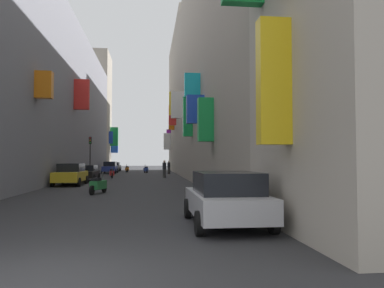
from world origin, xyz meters
TOP-DOWN VIEW (x-y plane):
  - ground_plane at (0.00, 30.00)m, footprint 140.00×140.00m
  - building_left_near at (-8.00, 26.31)m, footprint 7.29×52.61m
  - building_left_mid_b at (-7.98, 56.35)m, footprint 7.30×7.32m
  - building_right_mid_a at (7.99, 21.75)m, footprint 7.32×30.71m
  - building_right_mid_b at (7.99, 48.55)m, footprint 7.16×22.89m
  - parked_car_silver at (3.77, 4.48)m, footprint 2.02×4.11m
  - parked_car_black at (-3.67, 26.52)m, footprint 1.90×4.42m
  - parked_car_blue at (-3.51, 43.80)m, footprint 1.85×4.29m
  - parked_car_grey at (-3.84, 52.44)m, footprint 2.02×4.09m
  - parked_car_yellow at (-3.88, 21.41)m, footprint 1.88×4.38m
  - scooter_green at (-1.05, 14.56)m, footprint 0.77×1.93m
  - scooter_red at (-2.06, 31.64)m, footprint 0.62×1.93m
  - scooter_blue at (1.14, 44.39)m, footprint 0.68×1.92m
  - scooter_orange at (-1.54, 47.60)m, footprint 0.63×1.99m
  - pedestrian_crossing at (4.03, 40.97)m, footprint 0.48×0.48m
  - pedestrian_near_left at (3.10, 31.21)m, footprint 0.42×0.42m
  - traffic_light_near_corner at (-4.60, 34.37)m, footprint 0.26×0.34m

SIDE VIEW (x-z plane):
  - ground_plane at x=0.00m, z-range 0.00..0.00m
  - scooter_red at x=-2.06m, z-range -0.10..1.03m
  - scooter_blue at x=1.14m, z-range -0.10..1.03m
  - scooter_green at x=-1.05m, z-range -0.10..1.03m
  - scooter_orange at x=-1.54m, z-range -0.10..1.03m
  - parked_car_black at x=-3.67m, z-range 0.05..1.38m
  - parked_car_grey at x=-3.84m, z-range 0.05..1.43m
  - parked_car_silver at x=3.77m, z-range 0.03..1.51m
  - parked_car_blue at x=-3.51m, z-range 0.03..1.55m
  - parked_car_yellow at x=-3.88m, z-range 0.03..1.56m
  - pedestrian_crossing at x=4.03m, z-range 0.00..1.66m
  - pedestrian_near_left at x=3.10m, z-range 0.00..1.73m
  - traffic_light_near_corner at x=-4.60m, z-range 0.76..4.96m
  - building_left_near at x=-8.00m, z-range 0.00..14.67m
  - building_right_mid_a at x=7.99m, z-range -0.01..18.99m
  - building_left_mid_b at x=-7.98m, z-range -0.02..19.15m
  - building_right_mid_b at x=7.99m, z-range -0.01..20.30m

